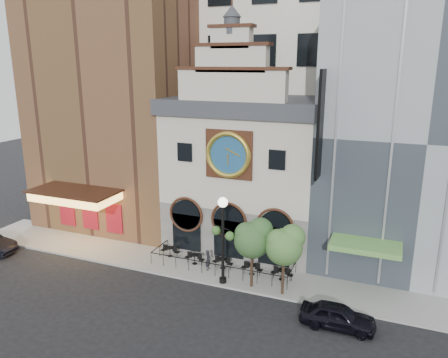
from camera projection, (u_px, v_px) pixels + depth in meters
The scene contains 17 objects.
ground at pixel (208, 285), 30.43m from camera, with size 120.00×120.00×0.00m, color black.
sidewalk at pixel (222, 269), 32.65m from camera, with size 44.00×5.00×0.15m, color gray.
clock_building at pixel (246, 168), 35.70m from camera, with size 12.60×8.78×18.65m.
theater_building at pixel (123, 89), 40.75m from camera, with size 14.00×15.60×25.00m.
retail_building at pixel (423, 131), 32.07m from camera, with size 14.00×14.40×20.00m.
office_tower at pixel (288, 10), 43.15m from camera, with size 20.00×16.00×40.00m, color silver.
cafe_railing at pixel (222, 262), 32.51m from camera, with size 10.60×2.60×0.90m, color black, non-canonical shape.
bistro_0 at pixel (170, 251), 34.46m from camera, with size 1.58×0.68×0.90m.
bistro_1 at pixel (195, 258), 33.19m from camera, with size 1.58×0.68×0.90m.
bistro_2 at pixel (223, 262), 32.48m from camera, with size 1.58×0.68×0.90m.
bistro_3 at pixel (252, 268), 31.54m from camera, with size 1.58×0.68×0.90m.
bistro_4 at pixel (282, 274), 30.77m from camera, with size 1.58×0.68×0.90m.
car_right at pixel (338, 316), 25.41m from camera, with size 1.75×4.35×1.48m, color black.
pedestrian at pixel (208, 260), 32.19m from camera, with size 0.57×0.37×1.55m, color black.
lamppost at pixel (223, 231), 29.52m from camera, with size 1.87×1.20×6.23m.
tree_left at pixel (253, 237), 29.06m from camera, with size 2.56×2.47×4.94m.
tree_right at pixel (285, 244), 28.11m from camera, with size 2.52×2.43×4.86m.
Camera 1 is at (11.23, -25.07, 15.07)m, focal length 35.00 mm.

